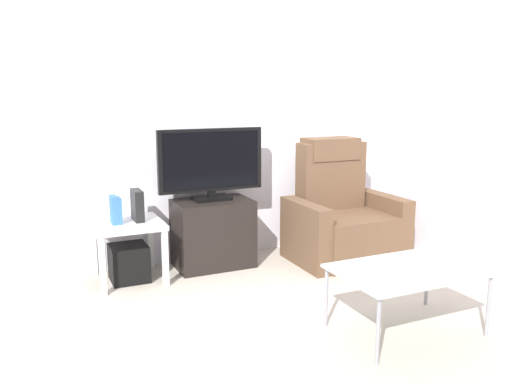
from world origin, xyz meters
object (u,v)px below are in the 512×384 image
Objects in this scene: tv_stand at (213,233)px; recliner_armchair at (342,217)px; book_middle at (119,210)px; coffee_table at (407,272)px; television at (211,163)px; cell_phone at (393,272)px; book_leftmost at (114,210)px; side_table at (127,231)px; subwoofer_box at (129,263)px; game_console at (137,205)px.

recliner_armchair is at bearing -12.45° from tv_stand.
book_middle reaches higher than coffee_table.
recliner_armchair is (1.15, -0.27, -0.54)m from television.
television reaches higher than tv_stand.
tv_stand is 0.73× the size of coffee_table.
television is 6.13× the size of cell_phone.
tv_stand is 0.86m from book_middle.
book_leftmost is 2.16m from cell_phone.
recliner_armchair is 1.90m from side_table.
book_middle is 1.39× the size of cell_phone.
recliner_armchair is 1.20× the size of coffee_table.
tv_stand reaches higher than coffee_table.
subwoofer_box is at bearing -178.61° from recliner_armchair.
book_middle is (-1.95, 0.18, 0.22)m from recliner_armchair.
coffee_table is at bearing -51.21° from game_console.
book_middle is 2.21m from coffee_table.
cell_phone is (1.34, -1.65, -0.17)m from book_middle.
book_leftmost is at bearing -173.34° from television.
tv_stand is at bearing 4.33° from game_console.
book_middle is at bearing -173.02° from television.
game_console is (0.19, 0.03, 0.01)m from book_leftmost.
subwoofer_box is 1.18× the size of game_console.
cell_phone is (0.54, -1.73, 0.13)m from tv_stand.
side_table is at bearing 130.81° from coffee_table.
book_leftmost is (-1.99, 0.18, 0.23)m from recliner_armchair.
game_console reaches higher than side_table.
book_middle reaches higher than cell_phone.
book_middle is at bearing 132.35° from coffee_table.
game_console is 2.13m from coffee_table.
book_leftmost is (-0.84, -0.08, 0.30)m from tv_stand.
side_table is at bearing 120.23° from cell_phone.
book_leftmost is 0.19m from game_console.
cell_phone is at bearing -72.69° from tv_stand.
book_middle is at bearing -174.36° from tv_stand.
television is 1.89m from cell_phone.
game_console is at bearing 128.79° from coffee_table.
subwoofer_box is 0.33× the size of coffee_table.
subwoofer_box is at bearing 120.23° from cell_phone.
game_console is (0.09, 0.01, 0.46)m from subwoofer_box.
coffee_table is at bearing -49.19° from side_table.
game_console is (0.09, 0.01, 0.20)m from side_table.
book_middle is 2.14m from cell_phone.
tv_stand is at bearing 5.38° from book_leftmost.
game_console is at bearing 8.97° from book_leftmost.
tv_stand is 0.73m from game_console.
book_leftmost is 1.49× the size of cell_phone.
cell_phone is (1.28, -1.67, 0.02)m from side_table.
tv_stand is at bearing 174.82° from recliner_armchair.
side_table is 2.11m from cell_phone.
television is 0.87m from book_middle.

